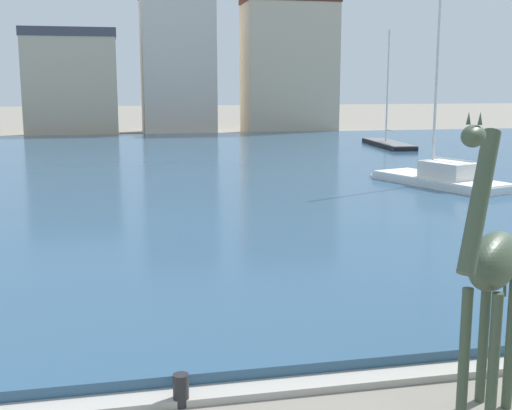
# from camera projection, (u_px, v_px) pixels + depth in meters

# --- Properties ---
(harbor_water) EXTENTS (89.28, 51.67, 0.30)m
(harbor_water) POSITION_uv_depth(u_px,v_px,m) (128.00, 173.00, 35.20)
(harbor_water) COLOR #2D5170
(harbor_water) RESTS_ON ground
(quay_edge_coping) EXTENTS (89.28, 0.50, 0.12)m
(quay_edge_coping) POSITION_uv_depth(u_px,v_px,m) (180.00, 397.00, 10.14)
(quay_edge_coping) COLOR #ADA89E
(quay_edge_coping) RESTS_ON ground
(giraffe_statue) EXTENTS (2.05, 2.05, 4.44)m
(giraffe_statue) POSITION_uv_depth(u_px,v_px,m) (491.00, 269.00, 9.12)
(giraffe_statue) COLOR #3D4C38
(giraffe_statue) RESTS_ON ground
(sailboat_black) EXTENTS (2.38, 8.86, 8.59)m
(sailboat_black) POSITION_uv_depth(u_px,v_px,m) (385.00, 144.00, 49.28)
(sailboat_black) COLOR black
(sailboat_black) RESTS_ON ground
(sailboat_white) EXTENTS (4.41, 7.83, 8.35)m
(sailboat_white) POSITION_uv_depth(u_px,v_px,m) (432.00, 180.00, 30.19)
(sailboat_white) COLOR white
(sailboat_white) RESTS_ON ground
(mooring_bollard) EXTENTS (0.24, 0.24, 0.50)m
(mooring_bollard) POSITION_uv_depth(u_px,v_px,m) (181.00, 390.00, 9.97)
(mooring_bollard) COLOR #232326
(mooring_bollard) RESTS_ON ground
(townhouse_corner_house) EXTENTS (8.38, 5.21, 9.69)m
(townhouse_corner_house) POSITION_uv_depth(u_px,v_px,m) (71.00, 83.00, 61.31)
(townhouse_corner_house) COLOR #C6B293
(townhouse_corner_house) RESTS_ON ground
(townhouse_narrow_midrow) EXTENTS (7.00, 6.06, 13.64)m
(townhouse_narrow_midrow) POSITION_uv_depth(u_px,v_px,m) (177.00, 62.00, 64.79)
(townhouse_narrow_midrow) COLOR beige
(townhouse_narrow_midrow) RESTS_ON ground
(townhouse_wide_warehouse) EXTENTS (8.90, 5.27, 13.11)m
(townhouse_wide_warehouse) POSITION_uv_depth(u_px,v_px,m) (289.00, 65.00, 64.82)
(townhouse_wide_warehouse) COLOR #C6B293
(townhouse_wide_warehouse) RESTS_ON ground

